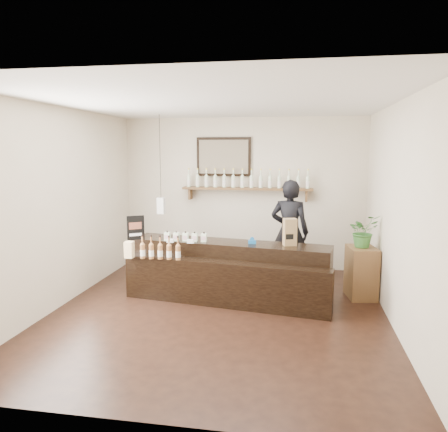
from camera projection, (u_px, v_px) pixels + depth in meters
The scene contains 10 objects.
ground at pixel (218, 313), 5.96m from camera, with size 5.00×5.00×0.00m, color black.
room_shell at pixel (218, 188), 5.70m from camera, with size 5.00×5.00×5.00m.
back_wall_decor at pixel (234, 175), 8.03m from camera, with size 2.66×0.96×1.69m.
counter at pixel (227, 273), 6.47m from camera, with size 3.07×1.26×0.99m.
promo_sign at pixel (136, 228), 6.65m from camera, with size 0.23×0.16×0.37m.
paper_bag at pixel (290, 232), 6.23m from camera, with size 0.21×0.18×0.39m.
tape_dispenser at pixel (252, 241), 6.37m from camera, with size 0.12×0.06×0.10m.
side_cabinet at pixel (361, 272), 6.54m from camera, with size 0.46×0.58×0.77m.
potted_plant at pixel (363, 231), 6.45m from camera, with size 0.44×0.38×0.49m, color #336C2B.
shopkeeper at pixel (290, 225), 7.17m from camera, with size 0.71×0.47×1.96m, color black.
Camera 1 is at (1.05, -5.60, 2.19)m, focal length 35.00 mm.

